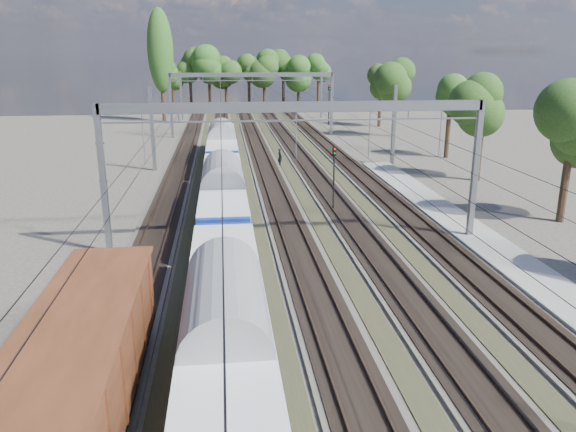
{
  "coord_description": "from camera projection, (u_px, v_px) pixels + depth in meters",
  "views": [
    {
      "loc": [
        -4.39,
        -3.42,
        11.86
      ],
      "look_at": [
        -0.82,
        27.19,
        2.8
      ],
      "focal_mm": 35.0,
      "sensor_mm": 36.0,
      "label": 1
    }
  ],
  "objects": [
    {
      "name": "track_bed",
      "position": [
        274.0,
        189.0,
        49.94
      ],
      "size": [
        21.0,
        130.0,
        0.34
      ],
      "color": "#47423A",
      "rests_on": "ground"
    },
    {
      "name": "platform",
      "position": [
        565.0,
        300.0,
        27.44
      ],
      "size": [
        3.0,
        70.0,
        0.3
      ],
      "primitive_type": "cube",
      "color": "gray",
      "rests_on": "ground"
    },
    {
      "name": "catenary",
      "position": [
        270.0,
        109.0,
        55.53
      ],
      "size": [
        25.65,
        130.0,
        9.0
      ],
      "color": "gray",
      "rests_on": "ground"
    },
    {
      "name": "tree_belt",
      "position": [
        285.0,
        73.0,
        97.04
      ],
      "size": [
        39.31,
        100.9,
        12.17
      ],
      "color": "black",
      "rests_on": "ground"
    },
    {
      "name": "poplar",
      "position": [
        160.0,
        51.0,
        95.52
      ],
      "size": [
        4.4,
        4.4,
        19.04
      ],
      "color": "black",
      "rests_on": "ground"
    },
    {
      "name": "emu_train",
      "position": [
        223.0,
        186.0,
        39.95
      ],
      "size": [
        3.05,
        64.57,
        4.47
      ],
      "color": "black",
      "rests_on": "ground"
    },
    {
      "name": "freight_boxcar",
      "position": [
        71.0,
        391.0,
        16.26
      ],
      "size": [
        3.17,
        15.31,
        3.95
      ],
      "color": "black",
      "rests_on": "ground"
    },
    {
      "name": "worker",
      "position": [
        280.0,
        157.0,
        60.4
      ],
      "size": [
        0.66,
        0.8,
        1.87
      ],
      "primitive_type": "imported",
      "rotation": [
        0.0,
        0.0,
        1.93
      ],
      "color": "black",
      "rests_on": "ground"
    },
    {
      "name": "signal_near",
      "position": [
        334.0,
        172.0,
        42.15
      ],
      "size": [
        0.34,
        0.31,
        5.02
      ],
      "rotation": [
        0.0,
        0.0,
        -0.22
      ],
      "color": "black",
      "rests_on": "ground"
    },
    {
      "name": "signal_far",
      "position": [
        329.0,
        100.0,
        92.6
      ],
      "size": [
        0.42,
        0.39,
        6.54
      ],
      "rotation": [
        0.0,
        0.0,
        -0.09
      ],
      "color": "black",
      "rests_on": "ground"
    }
  ]
}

